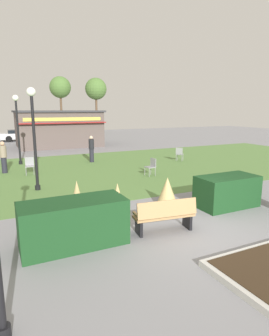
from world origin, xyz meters
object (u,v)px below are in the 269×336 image
object	(u,v)px
park_bench	(165,215)
tree_center_bg	(60,88)
cafe_chair_center	(151,165)
person_strolling	(3,157)
person_standing	(91,149)
lamppost_mid	(34,127)
food_kiosk	(58,128)
cafe_chair_west	(179,153)
parked_car_west_slot	(21,135)
lamppost_far	(17,121)
cafe_chair_east	(30,164)
tree_right_bg	(96,89)

from	to	relation	value
park_bench	tree_center_bg	bearing A→B (deg)	82.55
cafe_chair_center	person_strolling	bearing A→B (deg)	149.67
person_standing	cafe_chair_center	bearing A→B (deg)	-56.18
lamppost_mid	food_kiosk	distance (m)	15.31
person_strolling	person_standing	bearing A→B (deg)	-98.53
cafe_chair_west	person_strolling	size ratio (longest dim) A/B	0.53
lamppost_mid	tree_center_bg	distance (m)	28.45
park_bench	parked_car_west_slot	size ratio (longest dim) A/B	0.42
lamppost_far	cafe_chair_east	bearing A→B (deg)	-86.48
lamppost_mid	tree_right_bg	world-z (taller)	tree_right_bg
person_strolling	lamppost_mid	bearing A→B (deg)	173.97
lamppost_far	person_strolling	xyz separation A→B (m)	(-0.98, -2.35, -1.77)
food_kiosk	cafe_chair_west	bearing A→B (deg)	-65.02
parked_car_west_slot	tree_right_bg	world-z (taller)	tree_right_bg
person_standing	tree_right_bg	size ratio (longest dim) A/B	0.23
food_kiosk	cafe_chair_center	bearing A→B (deg)	-83.28
lamppost_far	person_standing	bearing A→B (deg)	-16.08
lamppost_mid	person_strolling	size ratio (longest dim) A/B	2.48
park_bench	person_strolling	size ratio (longest dim) A/B	1.04
cafe_chair_west	park_bench	bearing A→B (deg)	-126.67
person_strolling	person_standing	world-z (taller)	same
park_bench	food_kiosk	size ratio (longest dim) A/B	0.23
cafe_chair_center	tree_center_bg	xyz separation A→B (m)	(1.29, 27.11, 5.65)
lamppost_mid	person_strolling	distance (m)	4.70
person_strolling	tree_center_bg	xyz separation A→B (m)	(8.03, 23.17, 5.32)
lamppost_mid	lamppost_far	size ratio (longest dim) A/B	1.00
park_bench	lamppost_far	xyz separation A→B (m)	(-2.69, 12.53, 2.15)
person_strolling	parked_car_west_slot	xyz separation A→B (m)	(2.24, 17.09, -0.22)
food_kiosk	cafe_chair_west	world-z (taller)	food_kiosk
parked_car_west_slot	tree_center_bg	world-z (taller)	tree_center_bg
park_bench	person_standing	bearing A→B (deg)	82.37
park_bench	cafe_chair_center	size ratio (longest dim) A/B	1.97
cafe_chair_west	cafe_chair_center	xyz separation A→B (m)	(-3.71, -2.88, 0.00)
food_kiosk	cafe_chair_east	xyz separation A→B (m)	(-3.85, -11.48, -1.11)
food_kiosk	person_strolling	world-z (taller)	food_kiosk
lamppost_mid	cafe_chair_east	xyz separation A→B (m)	(0.06, 3.28, -2.11)
cafe_chair_center	person_standing	distance (m)	5.33
person_strolling	cafe_chair_west	bearing A→B (deg)	-116.79
food_kiosk	parked_car_west_slot	xyz separation A→B (m)	(-2.80, 6.52, -0.99)
tree_right_bg	parked_car_west_slot	bearing A→B (deg)	-160.15
parked_car_west_slot	tree_right_bg	xyz separation A→B (m)	(9.90, 3.57, 5.31)
parked_car_west_slot	tree_right_bg	size ratio (longest dim) A/B	0.57
lamppost_mid	lamppost_far	world-z (taller)	same
tree_right_bg	cafe_chair_center	bearing A→B (deg)	-102.36
lamppost_far	cafe_chair_west	xyz separation A→B (m)	(9.47, -3.42, -2.11)
tree_right_bg	cafe_chair_west	bearing A→B (deg)	-94.43
cafe_chair_west	parked_car_west_slot	xyz separation A→B (m)	(-8.22, 18.15, 0.12)
food_kiosk	person_strolling	distance (m)	11.73
tree_center_bg	lamppost_mid	bearing A→B (deg)	-104.17
cafe_chair_west	person_standing	distance (m)	5.72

